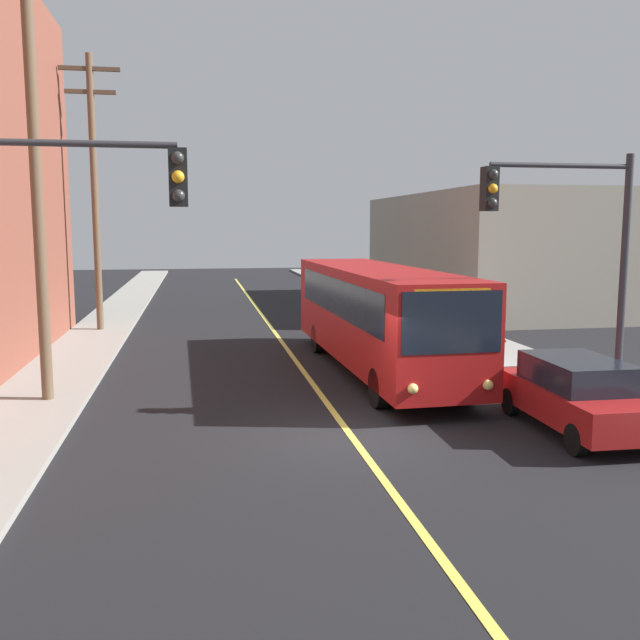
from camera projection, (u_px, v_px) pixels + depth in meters
The scene contains 14 objects.
ground_plane at pixel (351, 437), 14.74m from camera, with size 120.00×120.00×0.00m, color black.
sidewalk_left at pixel (76, 357), 23.23m from camera, with size 2.50×90.00×0.15m, color gray.
sidewalk_right at pixel (482, 345), 25.74m from camera, with size 2.50×90.00×0.15m, color gray.
lane_stripe_center at pixel (274, 332), 29.37m from camera, with size 0.16×60.00×0.01m, color #D8CC4C.
building_right_warehouse at pixel (512, 250), 39.18m from camera, with size 12.00×18.66×6.19m.
city_bus at pixel (376, 313), 21.11m from camera, with size 2.86×12.21×3.20m.
parked_car_red at pixel (576, 394), 15.01m from camera, with size 1.88×4.43×1.62m.
parked_car_white at pixel (444, 338), 22.44m from camera, with size 1.87×4.42×1.62m.
parked_car_green at pixel (392, 312), 29.37m from camera, with size 1.87×4.43×1.62m.
utility_pole_near at pixel (34, 140), 16.51m from camera, with size 2.40×0.28×11.65m.
utility_pole_mid at pixel (94, 182), 28.27m from camera, with size 2.40×0.28×11.17m.
traffic_signal_left_corner at pixel (63, 235), 11.83m from camera, with size 3.75×0.48×6.00m.
traffic_signal_right_corner at pixel (567, 233), 16.20m from camera, with size 3.75×0.48×6.00m.
fire_hydrant at pixel (499, 342), 23.33m from camera, with size 0.44×0.26×0.84m.
Camera 1 is at (-3.16, -13.93, 4.46)m, focal length 38.77 mm.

